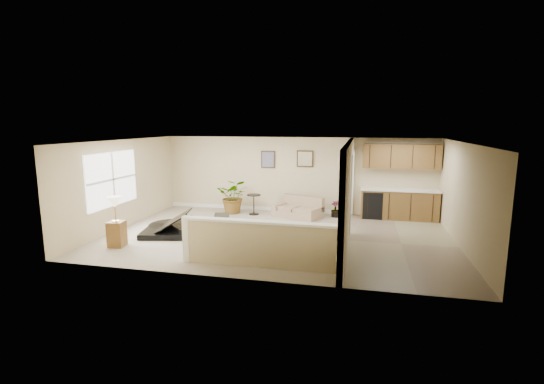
% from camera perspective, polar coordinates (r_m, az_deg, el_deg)
% --- Properties ---
extents(floor, '(9.00, 9.00, 0.00)m').
position_cam_1_polar(floor, '(10.51, 0.74, -6.39)').
color(floor, tan).
rests_on(floor, ground).
extents(back_wall, '(9.00, 0.04, 2.50)m').
position_cam_1_polar(back_wall, '(13.14, 3.50, 2.47)').
color(back_wall, '#CCB98B').
rests_on(back_wall, floor).
extents(front_wall, '(9.00, 0.04, 2.50)m').
position_cam_1_polar(front_wall, '(7.38, -4.15, -3.46)').
color(front_wall, '#CCB98B').
rests_on(front_wall, floor).
extents(left_wall, '(0.04, 6.00, 2.50)m').
position_cam_1_polar(left_wall, '(11.99, -20.78, 1.12)').
color(left_wall, '#CCB98B').
rests_on(left_wall, floor).
extents(right_wall, '(0.04, 6.00, 2.50)m').
position_cam_1_polar(right_wall, '(10.29, 26.08, -0.62)').
color(right_wall, '#CCB98B').
rests_on(right_wall, floor).
extents(ceiling, '(9.00, 6.00, 0.04)m').
position_cam_1_polar(ceiling, '(10.09, 0.77, 7.36)').
color(ceiling, silver).
rests_on(ceiling, back_wall).
extents(kitchen_vinyl, '(2.70, 6.00, 0.01)m').
position_cam_1_polar(kitchen_vinyl, '(10.34, 18.20, -7.15)').
color(kitchen_vinyl, gray).
rests_on(kitchen_vinyl, floor).
extents(interior_partition, '(0.18, 5.99, 2.50)m').
position_cam_1_polar(interior_partition, '(10.26, 10.93, 0.02)').
color(interior_partition, '#CCB98B').
rests_on(interior_partition, floor).
extents(pony_half_wall, '(3.42, 0.22, 1.00)m').
position_cam_1_polar(pony_half_wall, '(8.20, -2.14, -7.36)').
color(pony_half_wall, '#CCB98B').
rests_on(pony_half_wall, floor).
extents(left_window, '(0.05, 2.15, 1.45)m').
position_cam_1_polar(left_window, '(11.55, -22.14, 1.72)').
color(left_window, white).
rests_on(left_window, left_wall).
extents(wall_art_left, '(0.48, 0.04, 0.58)m').
position_cam_1_polar(wall_art_left, '(13.24, -0.57, 4.73)').
color(wall_art_left, '#372914').
rests_on(wall_art_left, back_wall).
extents(wall_mirror, '(0.55, 0.04, 0.55)m').
position_cam_1_polar(wall_mirror, '(13.01, 4.81, 4.82)').
color(wall_mirror, '#372914').
rests_on(wall_mirror, back_wall).
extents(kitchen_cabinets, '(2.36, 0.65, 2.33)m').
position_cam_1_polar(kitchen_cabinets, '(12.81, 17.50, 0.11)').
color(kitchen_cabinets, brown).
rests_on(kitchen_cabinets, floor).
extents(piano, '(1.89, 1.91, 1.36)m').
position_cam_1_polar(piano, '(11.01, -14.36, -2.91)').
color(piano, black).
rests_on(piano, floor).
extents(piano_bench, '(0.61, 0.87, 0.53)m').
position_cam_1_polar(piano_bench, '(10.62, -7.27, -4.82)').
color(piano_bench, black).
rests_on(piano_bench, floor).
extents(loveseat, '(1.80, 1.39, 0.85)m').
position_cam_1_polar(loveseat, '(12.56, 3.76, -2.17)').
color(loveseat, '#A28267').
rests_on(loveseat, floor).
extents(accent_table, '(0.46, 0.46, 0.66)m').
position_cam_1_polar(accent_table, '(12.86, -2.65, -1.42)').
color(accent_table, black).
rests_on(accent_table, floor).
extents(palm_plant, '(1.11, 0.99, 1.14)m').
position_cam_1_polar(palm_plant, '(13.08, -5.55, -0.66)').
color(palm_plant, black).
rests_on(palm_plant, floor).
extents(small_plant, '(0.31, 0.31, 0.51)m').
position_cam_1_polar(small_plant, '(12.71, 9.17, -2.62)').
color(small_plant, black).
rests_on(small_plant, floor).
extents(lamp_stand, '(0.40, 0.40, 1.23)m').
position_cam_1_polar(lamp_stand, '(10.24, -21.63, -4.52)').
color(lamp_stand, brown).
rests_on(lamp_stand, floor).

